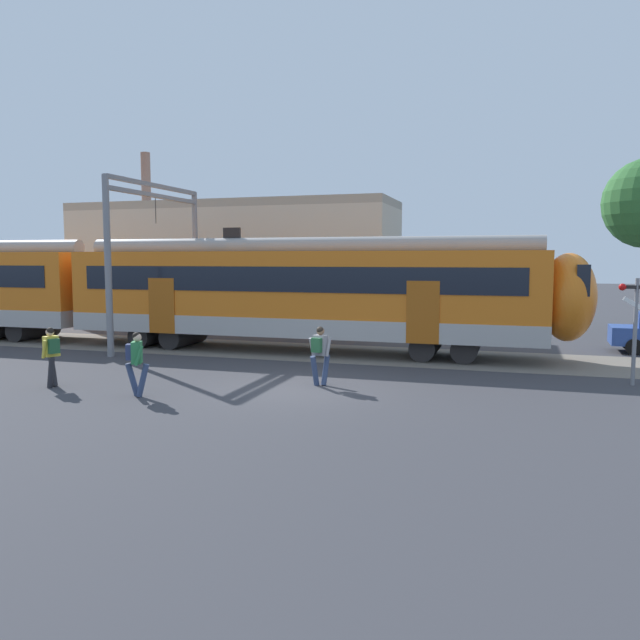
{
  "coord_description": "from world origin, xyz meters",
  "views": [
    {
      "loc": [
        5.57,
        -15.82,
        3.54
      ],
      "look_at": [
        -0.29,
        2.89,
        1.6
      ],
      "focal_mm": 35.0,
      "sensor_mm": 36.0,
      "label": 1
    }
  ],
  "objects_px": {
    "pedestrian_grey": "(320,351)",
    "pedestrian_green": "(136,358)",
    "crossing_signal": "(636,314)",
    "commuter_train": "(106,289)",
    "pedestrian_yellow": "(51,352)"
  },
  "relations": [
    {
      "from": "pedestrian_grey",
      "to": "crossing_signal",
      "type": "distance_m",
      "value": 8.84
    },
    {
      "from": "commuter_train",
      "to": "pedestrian_yellow",
      "type": "relative_size",
      "value": 22.83
    },
    {
      "from": "pedestrian_yellow",
      "to": "pedestrian_grey",
      "type": "bearing_deg",
      "value": 19.12
    },
    {
      "from": "pedestrian_green",
      "to": "commuter_train",
      "type": "bearing_deg",
      "value": 129.79
    },
    {
      "from": "pedestrian_grey",
      "to": "pedestrian_green",
      "type": "bearing_deg",
      "value": -146.55
    },
    {
      "from": "commuter_train",
      "to": "pedestrian_green",
      "type": "xyz_separation_m",
      "value": [
        7.15,
        -8.58,
        -1.26
      ]
    },
    {
      "from": "commuter_train",
      "to": "pedestrian_grey",
      "type": "height_order",
      "value": "commuter_train"
    },
    {
      "from": "pedestrian_green",
      "to": "crossing_signal",
      "type": "xyz_separation_m",
      "value": [
        12.45,
        5.39,
        1.02
      ]
    },
    {
      "from": "pedestrian_green",
      "to": "pedestrian_grey",
      "type": "xyz_separation_m",
      "value": [
        4.09,
        2.7,
        0.0
      ]
    },
    {
      "from": "pedestrian_green",
      "to": "pedestrian_grey",
      "type": "distance_m",
      "value": 4.9
    },
    {
      "from": "commuter_train",
      "to": "pedestrian_yellow",
      "type": "xyz_separation_m",
      "value": [
        4.27,
        -8.3,
        -1.26
      ]
    },
    {
      "from": "crossing_signal",
      "to": "pedestrian_green",
      "type": "bearing_deg",
      "value": -156.58
    },
    {
      "from": "commuter_train",
      "to": "crossing_signal",
      "type": "height_order",
      "value": "commuter_train"
    },
    {
      "from": "crossing_signal",
      "to": "pedestrian_grey",
      "type": "bearing_deg",
      "value": -162.15
    },
    {
      "from": "crossing_signal",
      "to": "pedestrian_yellow",
      "type": "bearing_deg",
      "value": -161.57
    }
  ]
}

